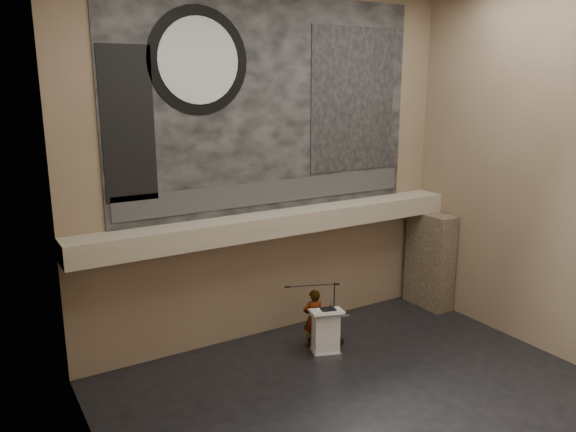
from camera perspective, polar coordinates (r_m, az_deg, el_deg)
floor at (r=11.95m, az=8.36°, el=-18.32°), size 10.00×10.00×0.00m
wall_back at (r=13.61m, az=-1.74°, el=4.98°), size 10.00×0.02×8.50m
wall_left at (r=8.16m, az=-18.85°, el=-1.62°), size 0.02×8.00×8.50m
wall_right at (r=14.08m, az=25.00°, el=4.00°), size 0.02×8.00×8.50m
soffit at (r=13.53m, az=-0.87°, el=-0.69°), size 10.00×0.80×0.50m
sprinkler_left at (r=12.86m, az=-6.94°, el=-2.85°), size 0.04×0.04×0.06m
sprinkler_right at (r=14.57m, az=5.70°, el=-0.84°), size 0.04×0.04×0.06m
banner at (r=13.44m, az=-1.72°, el=11.09°), size 8.00×0.05×5.00m
banner_text_strip at (r=13.65m, az=-1.58°, el=2.45°), size 7.76×0.02×0.55m
banner_clock_rim at (r=12.62m, az=-9.07°, el=15.31°), size 2.30×0.02×2.30m
banner_clock_face at (r=12.60m, az=-9.04°, el=15.31°), size 1.84×0.02×1.84m
banner_building_print at (r=14.73m, az=6.69°, el=11.61°), size 2.60×0.02×3.60m
banner_brick_print at (r=12.13m, az=-15.94°, el=8.89°), size 1.10×0.02×3.20m
stone_pier at (r=16.40m, az=14.19°, el=-4.35°), size 0.60×1.40×2.70m
lectern at (r=13.46m, az=3.86°, el=-11.65°), size 0.88×0.74×1.14m
binder at (r=13.23m, az=4.11°, el=-9.45°), size 0.39×0.34×0.04m
papers at (r=13.17m, az=3.54°, el=-9.62°), size 0.34×0.39×0.00m
speaker_person at (r=13.74m, az=2.59°, el=-10.32°), size 0.59×0.46×1.44m
mic_stand at (r=14.16m, az=4.47°, el=-11.75°), size 1.39×0.72×1.54m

